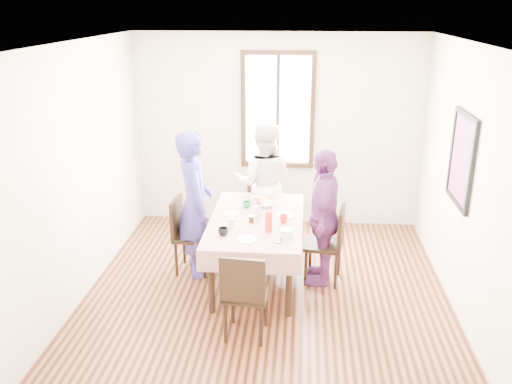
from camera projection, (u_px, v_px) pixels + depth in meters
ground at (266, 299)px, 5.88m from camera, size 4.50×4.50×0.00m
back_wall at (278, 131)px, 7.54m from camera, size 4.00×0.00×4.00m
right_wall at (470, 187)px, 5.26m from camera, size 0.00×4.50×4.50m
window_frame at (278, 110)px, 7.42m from camera, size 1.02×0.06×1.62m
window_pane at (278, 110)px, 7.43m from camera, size 0.90×0.02×1.50m
art_poster at (462, 159)px, 5.48m from camera, size 0.04×0.76×0.96m
dining_table at (256, 250)px, 6.18m from camera, size 0.92×1.61×0.75m
tablecloth at (256, 219)px, 6.05m from camera, size 1.04×1.73×0.01m
chair_left at (193, 236)px, 6.35m from camera, size 0.44×0.44×0.91m
chair_right at (323, 244)px, 6.13m from camera, size 0.48×0.48×0.91m
chair_far at (264, 209)px, 7.19m from camera, size 0.48×0.48×0.91m
chair_near at (246, 293)px, 5.11m from camera, size 0.45×0.45×0.91m
person_left at (193, 204)px, 6.22m from camera, size 0.61×0.74×1.73m
person_far at (264, 183)px, 7.05m from camera, size 0.81×0.63×1.63m
person_right at (323, 217)px, 6.02m from camera, size 0.49×0.97×1.58m
mug_black at (223, 232)px, 5.61m from camera, size 0.14×0.14×0.08m
mug_flag at (284, 219)px, 5.92m from camera, size 0.13×0.13×0.09m
mug_green at (247, 204)px, 6.37m from camera, size 0.10×0.10×0.08m
serving_bowl at (265, 204)px, 6.41m from camera, size 0.20×0.20×0.05m
juice_carton at (269, 221)px, 5.69m from camera, size 0.07×0.07×0.23m
butter_tub at (287, 233)px, 5.58m from camera, size 0.14×0.14×0.07m
jam_jar at (251, 219)px, 5.93m from camera, size 0.06×0.06×0.08m
drinking_glass at (231, 223)px, 5.81m from camera, size 0.07×0.07×0.10m
smartphone at (278, 241)px, 5.48m from camera, size 0.06×0.13×0.01m
flower_vase at (258, 212)px, 6.04m from camera, size 0.07×0.07×0.14m
plate_left at (231, 213)px, 6.18m from camera, size 0.20×0.20×0.01m
plate_right at (285, 215)px, 6.14m from camera, size 0.20×0.20×0.01m
plate_far at (259, 198)px, 6.66m from camera, size 0.20×0.20×0.01m
plate_near at (247, 239)px, 5.51m from camera, size 0.20×0.20×0.01m
butter_lid at (287, 230)px, 5.57m from camera, size 0.12×0.12×0.01m
flower_bunch at (258, 202)px, 6.00m from camera, size 0.09×0.09×0.10m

